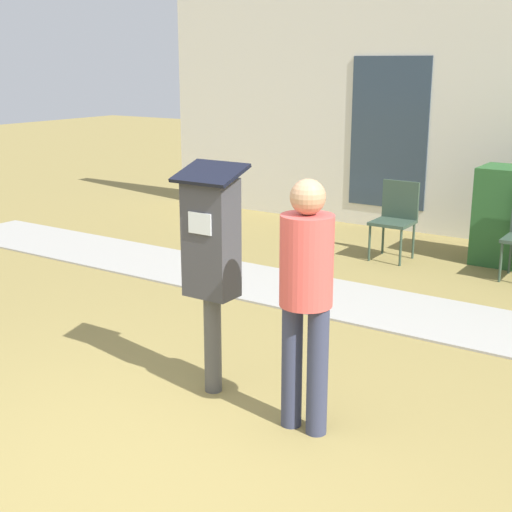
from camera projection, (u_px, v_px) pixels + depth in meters
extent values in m
plane|color=olive|center=(147.00, 475.00, 3.96)|extent=(40.00, 40.00, 0.00)
cube|color=#A3A099|center=(387.00, 308.00, 6.62)|extent=(12.00, 1.10, 0.02)
cube|color=silver|center=(500.00, 114.00, 8.80)|extent=(10.00, 0.24, 3.20)
cube|color=#2D3D4C|center=(389.00, 133.00, 9.52)|extent=(1.10, 0.02, 2.00)
cylinder|color=#4C4C4C|center=(213.00, 344.00, 4.90)|extent=(0.12, 0.12, 0.70)
cube|color=#38383D|center=(211.00, 238.00, 4.70)|extent=(0.34, 0.22, 0.80)
cube|color=silver|center=(200.00, 223.00, 4.58)|extent=(0.18, 0.01, 0.14)
cube|color=black|center=(210.00, 173.00, 4.59)|extent=(0.44, 0.31, 0.12)
cylinder|color=#333851|center=(292.00, 365.00, 4.41)|extent=(0.13, 0.13, 0.82)
cylinder|color=#333851|center=(317.00, 372.00, 4.32)|extent=(0.13, 0.13, 0.82)
cylinder|color=#D14C47|center=(307.00, 261.00, 4.18)|extent=(0.32, 0.32, 0.55)
sphere|color=tan|center=(308.00, 197.00, 4.08)|extent=(0.21, 0.21, 0.21)
cylinder|color=#334738|center=(369.00, 243.00, 8.18)|extent=(0.03, 0.03, 0.42)
cylinder|color=#334738|center=(401.00, 248.00, 7.98)|extent=(0.03, 0.03, 0.42)
cylinder|color=#334738|center=(383.00, 237.00, 8.49)|extent=(0.03, 0.03, 0.42)
cylinder|color=#334738|center=(413.00, 241.00, 8.28)|extent=(0.03, 0.03, 0.42)
cube|color=#334738|center=(393.00, 223.00, 8.17)|extent=(0.44, 0.44, 0.04)
cube|color=#334738|center=(400.00, 200.00, 8.27)|extent=(0.44, 0.04, 0.44)
cylinder|color=#334738|center=(501.00, 263.00, 7.39)|extent=(0.03, 0.03, 0.42)
cylinder|color=#334738|center=(510.00, 255.00, 7.70)|extent=(0.03, 0.03, 0.42)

